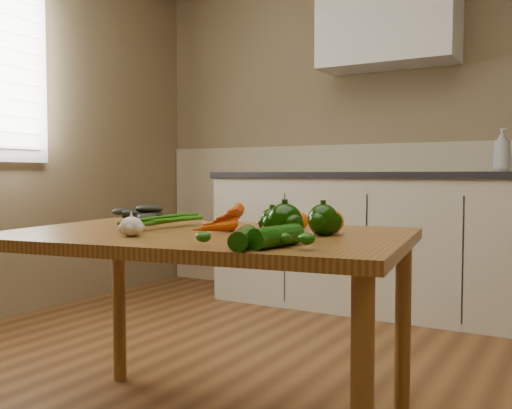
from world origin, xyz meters
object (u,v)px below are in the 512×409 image
at_px(garlic_bulb, 131,227).
at_px(tomato_a, 278,220).
at_px(zucchini_a, 276,236).
at_px(leafy_greens, 141,211).
at_px(tomato_b, 299,221).
at_px(carrot_bunch, 206,220).
at_px(pepper_c, 285,222).
at_px(table, 204,255).
at_px(pepper_b, 323,220).
at_px(tomato_c, 331,222).
at_px(soap_bottle_a, 502,150).
at_px(zucchini_b, 243,237).
at_px(pepper_a, 272,221).

distance_m(garlic_bulb, tomato_a, 0.51).
bearing_deg(zucchini_a, leafy_greens, 154.75).
bearing_deg(tomato_b, carrot_bunch, -149.45).
bearing_deg(pepper_c, table, 165.34).
xyz_separation_m(pepper_b, tomato_a, (-0.22, 0.11, -0.02)).
relative_size(pepper_c, tomato_a, 1.51).
relative_size(leafy_greens, pepper_c, 1.78).
distance_m(table, pepper_c, 0.38).
relative_size(tomato_b, tomato_c, 0.82).
height_order(pepper_b, zucchini_a, pepper_b).
bearing_deg(garlic_bulb, pepper_c, 16.58).
bearing_deg(tomato_a, garlic_bulb, -122.42).
height_order(soap_bottle_a, zucchini_a, soap_bottle_a).
bearing_deg(table, zucchini_b, -49.14).
xyz_separation_m(leafy_greens, tomato_c, (0.78, 0.01, -0.01)).
height_order(soap_bottle_a, carrot_bunch, soap_bottle_a).
relative_size(carrot_bunch, garlic_bulb, 3.39).
bearing_deg(tomato_a, pepper_a, -68.95).
distance_m(carrot_bunch, garlic_bulb, 0.29).
relative_size(carrot_bunch, pepper_b, 2.52).
height_order(tomato_b, zucchini_a, tomato_b).
relative_size(pepper_b, zucchini_a, 0.52).
bearing_deg(tomato_a, leafy_greens, -174.08).
height_order(pepper_a, zucchini_a, pepper_a).
height_order(leafy_greens, garlic_bulb, leafy_greens).
bearing_deg(tomato_a, tomato_c, -11.83).
bearing_deg(pepper_a, table, -164.86).
relative_size(carrot_bunch, zucchini_b, 1.15).
relative_size(leafy_greens, tomato_b, 2.74).
bearing_deg(pepper_a, zucchini_b, -73.74).
height_order(pepper_a, tomato_c, pepper_a).
height_order(tomato_a, zucchini_a, tomato_a).
distance_m(pepper_c, zucchini_a, 0.15).
distance_m(soap_bottle_a, carrot_bunch, 2.26).
bearing_deg(garlic_bulb, tomato_c, 38.30).
height_order(garlic_bulb, tomato_b, tomato_b).
relative_size(table, zucchini_a, 7.64).
bearing_deg(table, tomato_a, 42.96).
xyz_separation_m(pepper_c, tomato_a, (-0.18, 0.30, -0.02)).
distance_m(pepper_a, tomato_c, 0.19).
xyz_separation_m(pepper_a, tomato_b, (0.02, 0.16, -0.01)).
bearing_deg(garlic_bulb, tomato_b, 51.81).
bearing_deg(garlic_bulb, carrot_bunch, 74.88).
height_order(table, zucchini_a, zucchini_a).
bearing_deg(table, tomato_c, 14.49).
xyz_separation_m(soap_bottle_a, tomato_c, (-0.25, -2.04, -0.30)).
distance_m(garlic_bulb, tomato_c, 0.62).
bearing_deg(pepper_a, tomato_a, 111.05).
xyz_separation_m(leafy_greens, pepper_b, (0.78, -0.05, 0.00)).
height_order(carrot_bunch, leafy_greens, leafy_greens).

